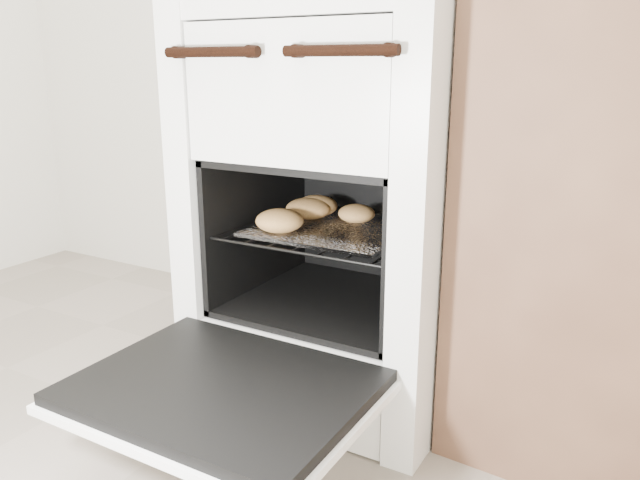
{
  "coord_description": "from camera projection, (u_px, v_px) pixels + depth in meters",
  "views": [
    {
      "loc": [
        0.91,
        -0.26,
        0.84
      ],
      "look_at": [
        0.2,
        0.98,
        0.43
      ],
      "focal_mm": 35.0,
      "sensor_mm": 36.0,
      "label": 1
    }
  ],
  "objects": [
    {
      "name": "baked_rolls",
      "position": [
        311.0,
        212.0,
        1.59
      ],
      "size": [
        0.25,
        0.33,
        0.06
      ],
      "color": "tan",
      "rests_on": "foil_sheet"
    },
    {
      "name": "foil_sheet",
      "position": [
        333.0,
        229.0,
        1.54
      ],
      "size": [
        0.37,
        0.32,
        0.01
      ],
      "primitive_type": "cube",
      "color": "white",
      "rests_on": "oven_rack"
    },
    {
      "name": "oven_rack",
      "position": [
        337.0,
        230.0,
        1.56
      ],
      "size": [
        0.47,
        0.45,
        0.01
      ],
      "color": "black",
      "rests_on": "stove"
    },
    {
      "name": "oven_door",
      "position": [
        223.0,
        391.0,
        1.23
      ],
      "size": [
        0.58,
        0.45,
        0.04
      ],
      "color": "black",
      "rests_on": "stove"
    },
    {
      "name": "stove",
      "position": [
        350.0,
        206.0,
        1.61
      ],
      "size": [
        0.64,
        0.72,
        0.99
      ],
      "color": "white",
      "rests_on": "ground"
    }
  ]
}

